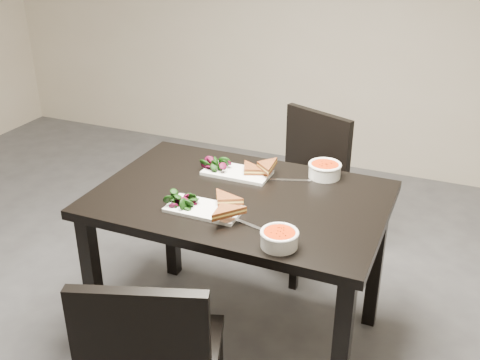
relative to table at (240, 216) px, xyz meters
The scene contains 13 objects.
ground 0.90m from the table, 143.06° to the right, with size 5.00×5.00×0.00m, color #47474C.
table is the anchor object (origin of this frame).
chair_far 0.79m from the table, 86.51° to the left, with size 0.55×0.55×0.85m.
plate_near 0.22m from the table, 113.38° to the right, with size 0.30×0.15×0.01m, color white.
sandwich_near 0.22m from the table, 94.41° to the right, with size 0.15×0.11×0.05m, color #974A1F, non-canonical shape.
salad_near 0.29m from the table, 134.67° to the right, with size 0.09×0.08×0.04m, color black, non-canonical shape.
soup_bowl_near 0.44m from the table, 47.66° to the right, with size 0.14×0.14×0.06m.
cutlery_near 0.28m from the table, 57.08° to the right, with size 0.18×0.02×0.00m, color silver.
plate_far 0.23m from the table, 116.57° to the left, with size 0.30×0.15×0.01m, color white.
sandwich_far 0.22m from the table, 99.12° to the left, with size 0.15×0.11×0.05m, color #974A1F, non-canonical shape.
salad_far 0.30m from the table, 136.20° to the left, with size 0.09×0.08×0.04m, color black, non-canonical shape.
soup_bowl_far 0.44m from the table, 48.38° to the left, with size 0.15×0.15×0.07m.
cutlery_far 0.28m from the table, 55.31° to the left, with size 0.18×0.02×0.00m, color silver.
Camera 1 is at (1.31, -1.54, 1.82)m, focal length 42.16 mm.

